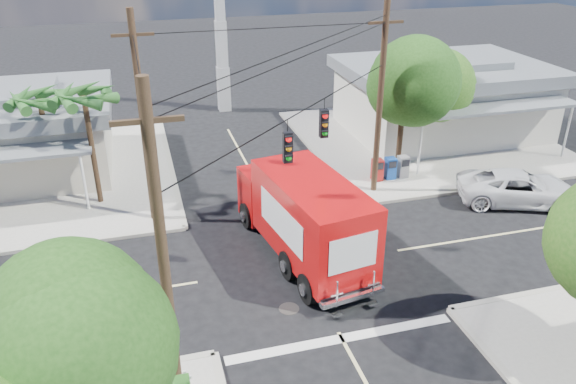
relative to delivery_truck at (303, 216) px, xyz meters
name	(u,v)px	position (x,y,z in m)	size (l,w,h in m)	color
ground	(302,266)	(-0.24, -0.69, -1.77)	(120.00, 120.00, 0.00)	black
sidewalk_ne	(423,140)	(10.64, 10.18, -1.70)	(14.12, 14.12, 0.14)	#A19B91
sidewalk_nw	(32,181)	(-11.12, 10.18, -1.70)	(14.12, 14.12, 0.14)	#A19B91
road_markings	(314,288)	(-0.24, -2.17, -1.77)	(32.00, 32.00, 0.01)	beige
building_ne	(443,96)	(12.26, 11.27, 0.55)	(11.80, 10.20, 4.50)	silver
building_nw	(4,132)	(-12.24, 11.77, 0.45)	(10.80, 10.20, 4.30)	beige
radio_tower	(221,26)	(0.26, 19.31, 3.87)	(0.80, 0.80, 17.00)	silver
tree_sw_front	(83,338)	(-7.23, -8.24, 2.56)	(3.88, 3.78, 6.03)	#422D1C
tree_ne_front	(405,85)	(6.97, 6.06, 2.99)	(4.21, 4.14, 6.66)	#422D1C
tree_ne_back	(430,81)	(9.57, 8.26, 2.41)	(3.77, 3.66, 5.82)	#422D1C
palm_nw_front	(84,99)	(-7.74, 6.81, 3.27)	(3.01, 3.08, 5.59)	#422D1C
palm_nw_back	(39,101)	(-9.74, 8.31, 2.90)	(3.01, 3.08, 5.19)	#422D1C
utility_poles	(249,141)	(-1.82, 0.91, 2.90)	(12.00, 10.68, 9.00)	#473321
vending_boxes	(390,168)	(6.26, 5.51, -1.08)	(1.90, 0.50, 1.10)	#A61A17
delivery_truck	(303,216)	(0.00, 0.00, 0.00)	(3.67, 8.33, 3.49)	black
parked_car	(519,188)	(10.95, 1.69, -1.01)	(2.52, 5.46, 1.52)	silver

